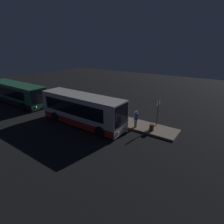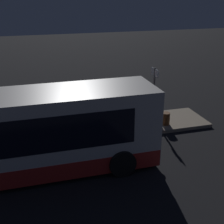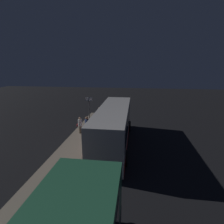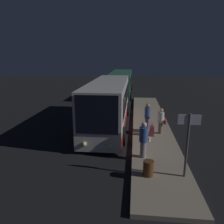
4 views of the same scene
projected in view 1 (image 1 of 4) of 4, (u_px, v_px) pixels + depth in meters
The scene contains 10 objects.
ground at pixel (80, 122), 19.75m from camera, with size 80.00×80.00×0.00m, color black.
platform at pixel (96, 114), 21.92m from camera, with size 20.00×2.55×0.18m.
bus_lead at pixel (82, 110), 18.73m from camera, with size 10.21×2.74×3.28m.
bus_second at pixel (16, 93), 26.16m from camera, with size 12.04×2.89×2.95m.
passenger_boarding at pixel (136, 118), 17.80m from camera, with size 0.67×0.67×1.80m.
passenger_waiting at pixel (107, 109), 20.22m from camera, with size 0.38×0.38×1.86m.
passenger_with_bags at pixel (114, 109), 20.67m from camera, with size 0.52×0.64×1.65m.
suitcase at pixel (114, 116), 20.18m from camera, with size 0.44×0.25×0.85m.
sign_post at pixel (158, 110), 17.91m from camera, with size 0.10×0.87×2.69m.
trash_bin at pixel (152, 128), 17.22m from camera, with size 0.44×0.44×0.65m.
Camera 1 is at (13.41, -12.70, 7.96)m, focal length 28.00 mm.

